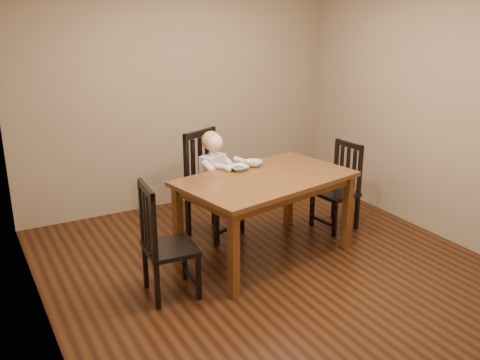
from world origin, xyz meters
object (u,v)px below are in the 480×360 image
bowl_veg (253,163)px  bowl_peas (239,168)px  dining_table (266,186)px  toddler (214,174)px  chair_right (339,188)px  chair_child (211,186)px  chair_left (164,243)px

bowl_veg → bowl_peas: bearing=-165.6°
dining_table → bowl_veg: size_ratio=10.20×
toddler → bowl_veg: 0.46m
toddler → bowl_peas: (0.09, -0.37, 0.15)m
bowl_peas → toddler: bearing=103.6°
chair_right → bowl_peas: size_ratio=5.07×
chair_child → chair_right: bearing=135.9°
toddler → bowl_peas: 0.41m
chair_left → chair_right: bearing=106.4°
bowl_peas → chair_child: bearing=104.8°
chair_child → bowl_peas: chair_child is taller
dining_table → bowl_peas: bowl_peas is taller
dining_table → toddler: 0.71m
toddler → bowl_peas: toddler is taller
dining_table → chair_right: chair_right is taller
bowl_peas → bowl_veg: size_ratio=1.07×
chair_left → chair_right: size_ratio=1.06×
dining_table → bowl_veg: 0.39m
chair_child → chair_left: 1.34m
dining_table → chair_right: size_ratio=1.88×
chair_right → bowl_veg: 1.09m
bowl_peas → chair_left: bearing=-151.5°
chair_right → dining_table: bearing=95.0°
toddler → chair_child: bearing=-90.0°
dining_table → toddler: size_ratio=3.00×
chair_child → toddler: 0.16m
chair_child → chair_left: chair_child is taller
chair_right → bowl_veg: (-1.01, 0.15, 0.39)m
chair_child → bowl_veg: bearing=107.2°
chair_child → chair_left: bearing=24.4°
chair_left → bowl_peas: 1.22m
chair_right → toddler: size_ratio=1.59×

